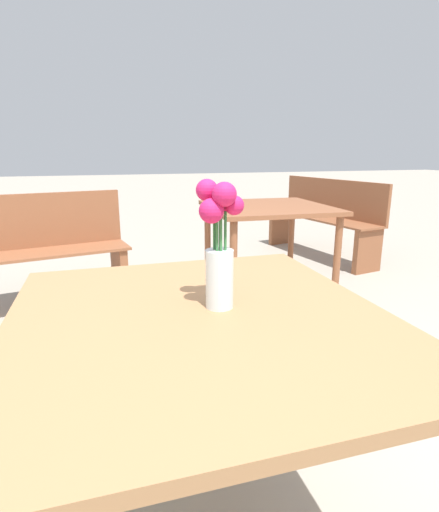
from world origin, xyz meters
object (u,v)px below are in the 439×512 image
object	(u,v)px
flower_vase	(219,244)
table_back	(267,220)
table_front	(200,348)
bench_near	(19,251)
bench_middle	(325,215)

from	to	relation	value
flower_vase	table_back	bearing A→B (deg)	62.51
table_front	bench_near	size ratio (longest dim) A/B	0.65
table_front	bench_middle	bearing A→B (deg)	53.45
bench_middle	table_back	world-z (taller)	bench_middle
flower_vase	bench_middle	world-z (taller)	flower_vase
table_front	flower_vase	bearing A→B (deg)	27.14
bench_middle	flower_vase	bearing A→B (deg)	-126.06
table_front	bench_near	xyz separation A→B (m)	(-0.78, 2.17, -0.20)
table_front	flower_vase	xyz separation A→B (m)	(0.06, 0.03, 0.26)
bench_near	bench_middle	distance (m)	3.07
flower_vase	bench_near	distance (m)	2.35
bench_near	table_back	bearing A→B (deg)	-11.78
bench_near	flower_vase	bearing A→B (deg)	-68.56
table_back	bench_middle	bearing A→B (deg)	43.62
flower_vase	table_front	bearing A→B (deg)	-152.86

